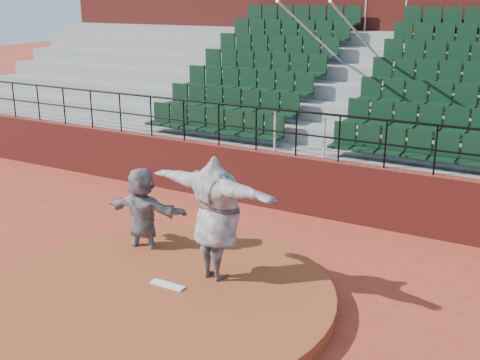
# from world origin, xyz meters

# --- Properties ---
(ground) EXTENTS (90.00, 90.00, 0.00)m
(ground) POSITION_xyz_m (0.00, 0.00, 0.00)
(ground) COLOR #AF3C27
(ground) RESTS_ON ground
(pitchers_mound) EXTENTS (5.50, 5.50, 0.25)m
(pitchers_mound) POSITION_xyz_m (0.00, 0.00, 0.12)
(pitchers_mound) COLOR #9B4422
(pitchers_mound) RESTS_ON ground
(pitching_rubber) EXTENTS (0.60, 0.15, 0.03)m
(pitching_rubber) POSITION_xyz_m (0.00, 0.15, 0.27)
(pitching_rubber) COLOR white
(pitching_rubber) RESTS_ON pitchers_mound
(boundary_wall) EXTENTS (24.00, 0.30, 1.30)m
(boundary_wall) POSITION_xyz_m (0.00, 5.00, 0.65)
(boundary_wall) COLOR maroon
(boundary_wall) RESTS_ON ground
(wall_railing) EXTENTS (24.04, 0.05, 1.03)m
(wall_railing) POSITION_xyz_m (0.00, 5.00, 2.03)
(wall_railing) COLOR black
(wall_railing) RESTS_ON boundary_wall
(seating_deck) EXTENTS (24.00, 5.97, 4.63)m
(seating_deck) POSITION_xyz_m (0.00, 8.64, 1.45)
(seating_deck) COLOR gray
(seating_deck) RESTS_ON ground
(press_box_facade) EXTENTS (24.00, 3.00, 7.10)m
(press_box_facade) POSITION_xyz_m (0.00, 12.60, 3.55)
(press_box_facade) COLOR maroon
(press_box_facade) RESTS_ON ground
(pitcher) EXTENTS (2.62, 1.11, 2.07)m
(pitcher) POSITION_xyz_m (0.51, 0.83, 1.28)
(pitcher) COLOR black
(pitcher) RESTS_ON pitchers_mound
(fielder) EXTENTS (1.69, 0.71, 1.77)m
(fielder) POSITION_xyz_m (-1.33, 1.23, 0.89)
(fielder) COLOR black
(fielder) RESTS_ON ground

